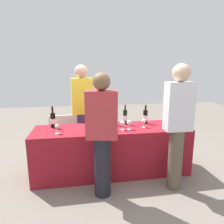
% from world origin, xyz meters
% --- Properties ---
extents(ground_plane, '(12.00, 12.00, 0.00)m').
position_xyz_m(ground_plane, '(0.00, 0.00, 0.00)').
color(ground_plane, slate).
extents(tasting_table, '(2.38, 0.67, 0.73)m').
position_xyz_m(tasting_table, '(0.00, 0.00, 0.37)').
color(tasting_table, maroon).
rests_on(tasting_table, ground_plane).
extents(wine_bottle_0, '(0.08, 0.08, 0.33)m').
position_xyz_m(wine_bottle_0, '(-0.89, 0.17, 0.85)').
color(wine_bottle_0, black).
rests_on(wine_bottle_0, tasting_table).
extents(wine_bottle_1, '(0.07, 0.07, 0.31)m').
position_xyz_m(wine_bottle_1, '(-0.25, 0.07, 0.85)').
color(wine_bottle_1, black).
rests_on(wine_bottle_1, tasting_table).
extents(wine_bottle_2, '(0.07, 0.07, 0.32)m').
position_xyz_m(wine_bottle_2, '(0.07, 0.14, 0.85)').
color(wine_bottle_2, black).
rests_on(wine_bottle_2, tasting_table).
extents(wine_bottle_3, '(0.07, 0.07, 0.32)m').
position_xyz_m(wine_bottle_3, '(0.25, 0.17, 0.85)').
color(wine_bottle_3, black).
rests_on(wine_bottle_3, tasting_table).
extents(wine_bottle_4, '(0.07, 0.07, 0.32)m').
position_xyz_m(wine_bottle_4, '(0.59, 0.16, 0.85)').
color(wine_bottle_4, black).
rests_on(wine_bottle_4, tasting_table).
extents(wine_glass_0, '(0.06, 0.06, 0.14)m').
position_xyz_m(wine_glass_0, '(-0.81, -0.15, 0.83)').
color(wine_glass_0, silver).
rests_on(wine_glass_0, tasting_table).
extents(wine_glass_1, '(0.07, 0.07, 0.13)m').
position_xyz_m(wine_glass_1, '(-0.22, -0.18, 0.83)').
color(wine_glass_1, silver).
rests_on(wine_glass_1, tasting_table).
extents(wine_glass_2, '(0.07, 0.07, 0.14)m').
position_xyz_m(wine_glass_2, '(-0.02, -0.16, 0.83)').
color(wine_glass_2, silver).
rests_on(wine_glass_2, tasting_table).
extents(wine_glass_3, '(0.07, 0.07, 0.14)m').
position_xyz_m(wine_glass_3, '(0.14, -0.13, 0.83)').
color(wine_glass_3, silver).
rests_on(wine_glass_3, tasting_table).
extents(wine_glass_4, '(0.07, 0.07, 0.14)m').
position_xyz_m(wine_glass_4, '(0.23, -0.13, 0.83)').
color(wine_glass_4, silver).
rests_on(wine_glass_4, tasting_table).
extents(wine_glass_5, '(0.07, 0.07, 0.14)m').
position_xyz_m(wine_glass_5, '(0.49, -0.05, 0.83)').
color(wine_glass_5, silver).
rests_on(wine_glass_5, tasting_table).
extents(server_pouring, '(0.38, 0.23, 1.69)m').
position_xyz_m(server_pouring, '(-0.43, 0.62, 0.94)').
color(server_pouring, '#3F3351').
rests_on(server_pouring, ground_plane).
extents(guest_0, '(0.42, 0.28, 1.58)m').
position_xyz_m(guest_0, '(-0.22, -0.57, 0.86)').
color(guest_0, black).
rests_on(guest_0, ground_plane).
extents(guest_1, '(0.35, 0.23, 1.69)m').
position_xyz_m(guest_1, '(0.77, -0.58, 0.94)').
color(guest_1, brown).
rests_on(guest_1, ground_plane).
extents(menu_board, '(0.56, 0.06, 0.77)m').
position_xyz_m(menu_board, '(-0.78, 0.85, 0.38)').
color(menu_board, white).
rests_on(menu_board, ground_plane).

